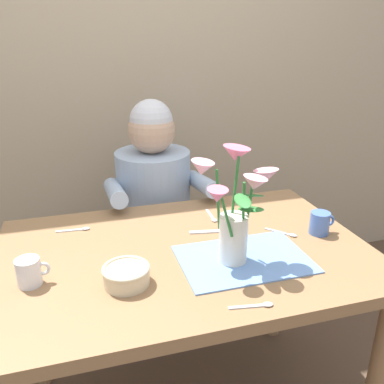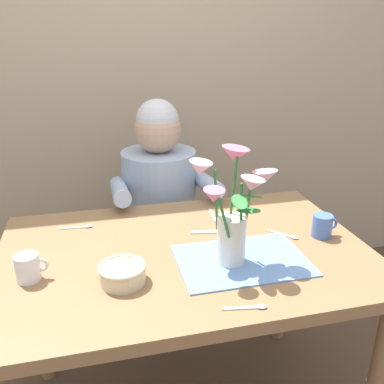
{
  "view_description": "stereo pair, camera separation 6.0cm",
  "coord_description": "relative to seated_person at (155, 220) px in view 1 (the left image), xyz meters",
  "views": [
    {
      "loc": [
        -0.32,
        -1.15,
        1.41
      ],
      "look_at": [
        0.04,
        0.05,
        0.92
      ],
      "focal_mm": 38.68,
      "sensor_mm": 36.0,
      "label": 1
    },
    {
      "loc": [
        -0.26,
        -1.16,
        1.41
      ],
      "look_at": [
        0.04,
        0.05,
        0.92
      ],
      "focal_mm": 38.68,
      "sensor_mm": 36.0,
      "label": 2
    }
  ],
  "objects": [
    {
      "name": "wood_panel_backdrop",
      "position": [
        -0.02,
        0.43,
        0.69
      ],
      "size": [
        4.0,
        0.1,
        2.5
      ],
      "primitive_type": "cube",
      "color": "tan",
      "rests_on": "ground_plane"
    },
    {
      "name": "dining_table",
      "position": [
        -0.02,
        -0.62,
        0.08
      ],
      "size": [
        1.2,
        0.8,
        0.74
      ],
      "color": "olive",
      "rests_on": "ground_plane"
    },
    {
      "name": "seated_person",
      "position": [
        0.0,
        0.0,
        0.0
      ],
      "size": [
        0.45,
        0.47,
        1.14
      ],
      "rotation": [
        0.0,
        0.0,
        0.04
      ],
      "color": "#4C4C56",
      "rests_on": "ground_plane"
    },
    {
      "name": "striped_placemat",
      "position": [
        0.14,
        -0.73,
        0.18
      ],
      "size": [
        0.4,
        0.28,
        0.0
      ],
      "primitive_type": "cube",
      "color": "#6B93D1",
      "rests_on": "dining_table"
    },
    {
      "name": "flower_vase",
      "position": [
        0.1,
        -0.73,
        0.36
      ],
      "size": [
        0.29,
        0.21,
        0.36
      ],
      "color": "silver",
      "rests_on": "dining_table"
    },
    {
      "name": "ceramic_bowl",
      "position": [
        -0.23,
        -0.76,
        0.21
      ],
      "size": [
        0.14,
        0.14,
        0.06
      ],
      "color": "beige",
      "rests_on": "dining_table"
    },
    {
      "name": "dinner_knife",
      "position": [
        0.12,
        -0.52,
        0.18
      ],
      "size": [
        0.19,
        0.05,
        0.0
      ],
      "primitive_type": "cube",
      "rotation": [
        0.0,
        0.0,
        -0.17
      ],
      "color": "silver",
      "rests_on": "dining_table"
    },
    {
      "name": "coffee_cup",
      "position": [
        -0.49,
        -0.68,
        0.22
      ],
      "size": [
        0.09,
        0.07,
        0.08
      ],
      "color": "silver",
      "rests_on": "dining_table"
    },
    {
      "name": "tea_cup",
      "position": [
        0.46,
        -0.64,
        0.22
      ],
      "size": [
        0.09,
        0.07,
        0.08
      ],
      "color": "#476BB7",
      "rests_on": "dining_table"
    },
    {
      "name": "spoon_0",
      "position": [
        -0.35,
        -0.37,
        0.18
      ],
      "size": [
        0.12,
        0.02,
        0.01
      ],
      "color": "silver",
      "rests_on": "dining_table"
    },
    {
      "name": "spoon_1",
      "position": [
        0.35,
        -0.61,
        0.18
      ],
      "size": [
        0.09,
        0.1,
        0.01
      ],
      "color": "silver",
      "rests_on": "dining_table"
    },
    {
      "name": "spoon_2",
      "position": [
        0.14,
        -0.41,
        0.18
      ],
      "size": [
        0.02,
        0.12,
        0.01
      ],
      "color": "silver",
      "rests_on": "dining_table"
    },
    {
      "name": "spoon_3",
      "position": [
        0.08,
        -0.96,
        0.18
      ],
      "size": [
        0.12,
        0.03,
        0.01
      ],
      "color": "silver",
      "rests_on": "dining_table"
    }
  ]
}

